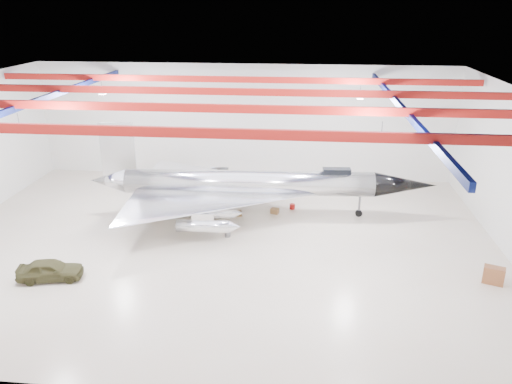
# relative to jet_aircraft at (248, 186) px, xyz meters

# --- Properties ---
(floor) EXTENTS (40.00, 40.00, 0.00)m
(floor) POSITION_rel_jet_aircraft_xyz_m (-1.61, -5.32, -2.49)
(floor) COLOR beige
(floor) RESTS_ON ground
(wall_back) EXTENTS (40.00, 0.00, 40.00)m
(wall_back) POSITION_rel_jet_aircraft_xyz_m (-1.61, 9.68, 3.01)
(wall_back) COLOR silver
(wall_back) RESTS_ON floor
(ceiling) EXTENTS (40.00, 40.00, 0.00)m
(ceiling) POSITION_rel_jet_aircraft_xyz_m (-1.61, -5.32, 8.51)
(ceiling) COLOR #0A0F38
(ceiling) RESTS_ON wall_back
(ceiling_structure) EXTENTS (39.50, 29.50, 1.08)m
(ceiling_structure) POSITION_rel_jet_aircraft_xyz_m (-1.61, -5.32, 7.84)
(ceiling_structure) COLOR maroon
(ceiling_structure) RESTS_ON ceiling
(jet_aircraft) EXTENTS (27.82, 16.73, 7.58)m
(jet_aircraft) POSITION_rel_jet_aircraft_xyz_m (0.00, 0.00, 0.00)
(jet_aircraft) COLOR silver
(jet_aircraft) RESTS_ON floor
(jeep) EXTENTS (4.19, 2.38, 1.35)m
(jeep) POSITION_rel_jet_aircraft_xyz_m (-11.13, -11.45, -1.81)
(jeep) COLOR #3E3C1F
(jeep) RESTS_ON floor
(desk) EXTENTS (1.36, 1.01, 1.12)m
(desk) POSITION_rel_jet_aircraft_xyz_m (16.27, -9.16, -1.93)
(desk) COLOR brown
(desk) RESTS_ON floor
(crate_ply) EXTENTS (0.60, 0.53, 0.36)m
(crate_ply) POSITION_rel_jet_aircraft_xyz_m (-7.24, -1.75, -2.31)
(crate_ply) COLOR olive
(crate_ply) RESTS_ON floor
(engine_drum) EXTENTS (0.52, 0.52, 0.38)m
(engine_drum) POSITION_rel_jet_aircraft_xyz_m (-1.06, -4.31, -2.30)
(engine_drum) COLOR #59595B
(engine_drum) RESTS_ON floor
(parts_bin) EXTENTS (0.74, 0.66, 0.44)m
(parts_bin) POSITION_rel_jet_aircraft_xyz_m (2.14, 0.44, -2.27)
(parts_bin) COLOR olive
(parts_bin) RESTS_ON floor
(crate_small) EXTENTS (0.47, 0.42, 0.27)m
(crate_small) POSITION_rel_jet_aircraft_xyz_m (-6.14, 2.57, -2.35)
(crate_small) COLOR #59595B
(crate_small) RESTS_ON floor
(tool_chest) EXTENTS (0.61, 0.61, 0.42)m
(tool_chest) POSITION_rel_jet_aircraft_xyz_m (3.54, 1.57, -2.28)
(tool_chest) COLOR #9C120F
(tool_chest) RESTS_ON floor
(oil_barrel) EXTENTS (0.69, 0.60, 0.41)m
(oil_barrel) POSITION_rel_jet_aircraft_xyz_m (-0.82, -0.32, -2.28)
(oil_barrel) COLOR olive
(oil_barrel) RESTS_ON floor
(spares_box) EXTENTS (0.44, 0.44, 0.37)m
(spares_box) POSITION_rel_jet_aircraft_xyz_m (-1.92, 3.96, -2.30)
(spares_box) COLOR #59595B
(spares_box) RESTS_ON floor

